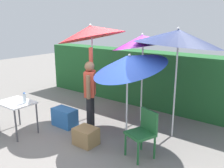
{
  "coord_description": "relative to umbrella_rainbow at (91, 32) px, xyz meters",
  "views": [
    {
      "loc": [
        3.17,
        -3.85,
        2.47
      ],
      "look_at": [
        0.0,
        0.3,
        1.1
      ],
      "focal_mm": 38.98,
      "sensor_mm": 36.0,
      "label": 1
    }
  ],
  "objects": [
    {
      "name": "ground_plane",
      "position": [
        0.91,
        -0.64,
        -2.2
      ],
      "size": [
        24.0,
        24.0,
        0.0
      ],
      "primitive_type": "plane",
      "color": "gray"
    },
    {
      "name": "person_vendor",
      "position": [
        0.49,
        -0.61,
        -1.27
      ],
      "size": [
        0.38,
        0.51,
        1.88
      ],
      "color": "black",
      "rests_on": "ground_plane"
    },
    {
      "name": "crate_cardboard",
      "position": [
        0.91,
        -1.22,
        -2.02
      ],
      "size": [
        0.45,
        0.38,
        0.36
      ],
      "primitive_type": "cube",
      "color": "#9E7A4C",
      "rests_on": "ground_plane"
    },
    {
      "name": "cooler_box",
      "position": [
        -0.13,
        -0.87,
        -1.98
      ],
      "size": [
        0.59,
        0.34,
        0.44
      ],
      "primitive_type": "cube",
      "color": "#2D6BB7",
      "rests_on": "ground_plane"
    },
    {
      "name": "chair_plastic",
      "position": [
        2.05,
        -0.9,
        -1.69
      ],
      "size": [
        0.57,
        0.57,
        0.89
      ],
      "color": "#236633",
      "rests_on": "ground_plane"
    },
    {
      "name": "umbrella_orange",
      "position": [
        2.14,
        0.22,
        -0.06
      ],
      "size": [
        1.8,
        1.8,
        2.41
      ],
      "color": "silver",
      "rests_on": "ground_plane"
    },
    {
      "name": "bottle_water",
      "position": [
        -0.43,
        -1.69,
        -1.35
      ],
      "size": [
        0.07,
        0.07,
        0.24
      ],
      "color": "silver",
      "rests_on": "folding_table"
    },
    {
      "name": "hedge_row",
      "position": [
        0.91,
        1.72,
        -1.4
      ],
      "size": [
        8.0,
        0.7,
        1.6
      ],
      "primitive_type": "cube",
      "color": "#23602D",
      "rests_on": "ground_plane"
    },
    {
      "name": "umbrella_rainbow",
      "position": [
        0.0,
        0.0,
        0.0
      ],
      "size": [
        1.71,
        1.68,
        2.55
      ],
      "color": "silver",
      "rests_on": "ground_plane"
    },
    {
      "name": "umbrella_navy",
      "position": [
        1.16,
        0.5,
        -0.2
      ],
      "size": [
        1.52,
        1.5,
        2.27
      ],
      "color": "silver",
      "rests_on": "ground_plane"
    },
    {
      "name": "umbrella_yellow",
      "position": [
        1.46,
        -0.54,
        -0.53
      ],
      "size": [
        1.58,
        1.53,
        2.09
      ],
      "color": "silver",
      "rests_on": "ground_plane"
    },
    {
      "name": "folding_table",
      "position": [
        -0.67,
        -1.76,
        -1.55
      ],
      "size": [
        0.8,
        0.6,
        0.74
      ],
      "color": "#4C4C51",
      "rests_on": "ground_plane"
    }
  ]
}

